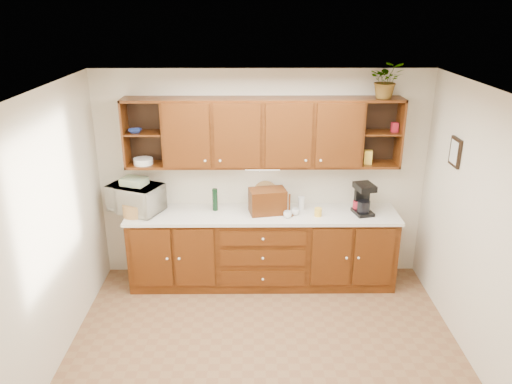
{
  "coord_description": "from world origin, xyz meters",
  "views": [
    {
      "loc": [
        -0.12,
        -4.05,
        3.29
      ],
      "look_at": [
        -0.08,
        1.15,
        1.32
      ],
      "focal_mm": 35.0,
      "sensor_mm": 36.0,
      "label": 1
    }
  ],
  "objects_px": {
    "microwave": "(136,198)",
    "bread_box": "(268,201)",
    "coffee_maker": "(363,199)",
    "potted_plant": "(387,80)"
  },
  "relations": [
    {
      "from": "microwave",
      "to": "bread_box",
      "type": "xyz_separation_m",
      "value": [
        1.58,
        -0.06,
        -0.02
      ]
    },
    {
      "from": "bread_box",
      "to": "coffee_maker",
      "type": "height_order",
      "value": "coffee_maker"
    },
    {
      "from": "microwave",
      "to": "coffee_maker",
      "type": "height_order",
      "value": "coffee_maker"
    },
    {
      "from": "bread_box",
      "to": "coffee_maker",
      "type": "relative_size",
      "value": 1.12
    },
    {
      "from": "bread_box",
      "to": "potted_plant",
      "type": "distance_m",
      "value": 1.93
    },
    {
      "from": "potted_plant",
      "to": "microwave",
      "type": "bearing_deg",
      "value": -179.43
    },
    {
      "from": "coffee_maker",
      "to": "potted_plant",
      "type": "xyz_separation_m",
      "value": [
        0.18,
        0.11,
        1.37
      ]
    },
    {
      "from": "microwave",
      "to": "potted_plant",
      "type": "distance_m",
      "value": 3.21
    },
    {
      "from": "microwave",
      "to": "coffee_maker",
      "type": "distance_m",
      "value": 2.71
    },
    {
      "from": "microwave",
      "to": "coffee_maker",
      "type": "xyz_separation_m",
      "value": [
        2.71,
        -0.08,
        0.01
      ]
    }
  ]
}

